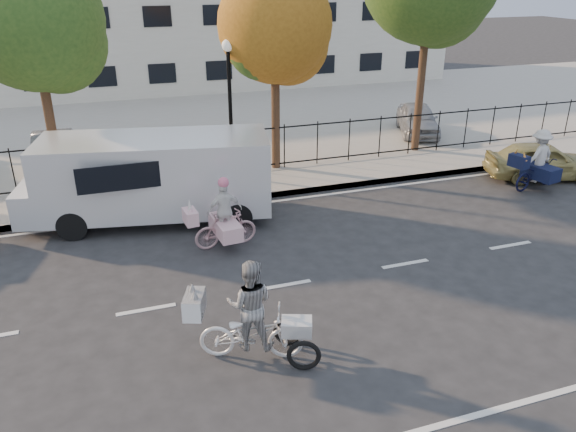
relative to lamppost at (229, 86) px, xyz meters
name	(u,v)px	position (x,y,z in m)	size (l,w,h in m)	color
ground	(285,285)	(-0.50, -6.80, -3.11)	(120.00, 120.00, 0.00)	#333334
road_markings	(285,285)	(-0.50, -6.80, -3.11)	(60.00, 9.52, 0.01)	silver
curb	(231,200)	(-0.50, -1.75, -3.04)	(60.00, 0.10, 0.15)	#A8A399
sidewalk	(223,188)	(-0.50, -0.70, -3.04)	(60.00, 2.20, 0.15)	#A8A399
parking_lot	(179,121)	(-0.50, 8.20, -3.04)	(60.00, 15.60, 0.15)	#A8A399
iron_fence	(214,153)	(-0.50, 0.40, -2.21)	(58.00, 0.06, 1.50)	black
building	(149,32)	(-0.50, 18.20, -0.11)	(34.00, 10.00, 6.00)	silver
lamppost	(229,86)	(0.00, 0.00, 0.00)	(0.36, 0.36, 4.33)	black
street_sign	(157,146)	(-2.35, 0.00, -1.70)	(0.85, 0.06, 1.80)	black
zebra_trike	(251,321)	(-1.85, -8.94, -2.37)	(2.23, 1.48, 1.93)	white
unicorn_bike	(224,222)	(-1.32, -4.51, -2.43)	(1.83, 1.28, 1.83)	#D09EA3
bull_bike	(537,165)	(8.86, -3.69, -2.35)	(2.10, 1.47, 1.90)	black
white_van	(152,176)	(-2.77, -2.30, -1.82)	(6.91, 3.33, 2.33)	white
gold_sedan	(542,161)	(9.72, -3.00, -2.50)	(1.45, 3.60, 1.23)	tan
lot_car_c	(54,152)	(-5.49, 2.76, -2.36)	(1.27, 3.64, 1.20)	#54585C
lot_car_d	(418,119)	(8.45, 2.75, -2.36)	(1.42, 3.54, 1.21)	#9A9DA1
tree_west	(39,27)	(-5.12, 0.56, 1.80)	(3.83, 3.83, 7.02)	#442D1D
tree_mid	(279,31)	(1.77, 0.56, 1.49)	(3.61, 3.59, 6.58)	#442D1D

